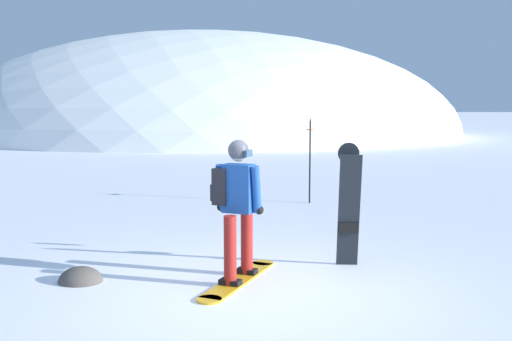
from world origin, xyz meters
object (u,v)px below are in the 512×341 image
(spare_snowboard, at_px, (349,205))
(piste_marker_near, at_px, (310,154))
(rock_dark, at_px, (81,282))
(snowboarder_main, at_px, (236,206))

(spare_snowboard, xyz_separation_m, piste_marker_near, (-0.17, 4.91, 0.23))
(piste_marker_near, bearing_deg, rock_dark, -119.21)
(piste_marker_near, height_order, rock_dark, piste_marker_near)
(snowboarder_main, relative_size, piste_marker_near, 0.94)
(rock_dark, bearing_deg, snowboarder_main, 3.17)
(snowboarder_main, xyz_separation_m, spare_snowboard, (1.43, 0.62, -0.09))
(spare_snowboard, height_order, piste_marker_near, piste_marker_near)
(spare_snowboard, bearing_deg, snowboarder_main, -156.72)
(piste_marker_near, distance_m, rock_dark, 6.53)
(piste_marker_near, relative_size, rock_dark, 3.46)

